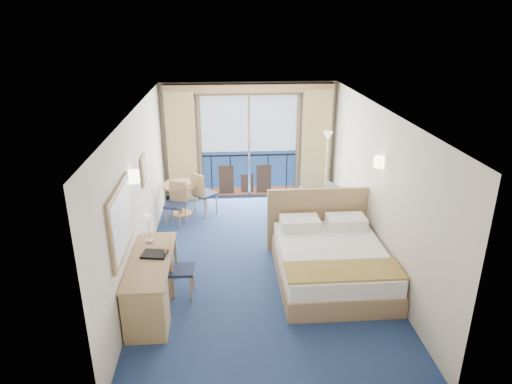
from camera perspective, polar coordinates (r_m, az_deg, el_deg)
name	(u,v)px	position (r m, az deg, el deg)	size (l,w,h in m)	color
floor	(260,261)	(8.22, 0.49, -8.58)	(6.50, 6.50, 0.00)	navy
room_walls	(260,166)	(7.50, 0.53, 3.28)	(4.04, 6.54, 2.72)	beige
balcony_door	(249,149)	(10.75, -0.91, 5.35)	(2.36, 0.03, 2.52)	navy
curtain_left	(182,147)	(10.60, -9.26, 5.59)	(0.65, 0.22, 2.55)	tan
curtain_right	(316,144)	(10.77, 7.48, 5.93)	(0.65, 0.22, 2.55)	tan
pelmet	(249,88)	(10.33, -0.87, 12.86)	(3.80, 0.25, 0.18)	tan
mirror	(121,220)	(6.31, -16.50, -3.43)	(0.05, 1.25, 0.95)	tan
wall_print	(144,170)	(8.08, -13.84, 2.66)	(0.04, 0.42, 0.52)	tan
sconce_left	(133,177)	(7.01, -15.07, 1.87)	(0.18, 0.18, 0.18)	#FFEBB2
sconce_right	(379,162)	(7.73, 15.14, 3.66)	(0.18, 0.18, 0.18)	#FFEBB2
bed	(330,260)	(7.67, 9.29, -8.37)	(1.90, 2.25, 1.19)	tan
nightstand	(346,224)	(9.05, 11.22, -3.90)	(0.46, 0.44, 0.61)	tan
phone	(348,207)	(8.93, 11.43, -1.87)	(0.18, 0.14, 0.08)	silver
armchair	(323,204)	(9.69, 8.41, -1.54)	(0.79, 0.82, 0.74)	#474D56
floor_lamp	(327,149)	(10.40, 8.90, 5.28)	(0.23, 0.23, 1.68)	silver
desk	(147,299)	(6.60, -13.44, -12.90)	(0.59, 1.73, 0.81)	tan
desk_chair	(175,266)	(7.15, -10.08, -9.06)	(0.41, 0.40, 0.93)	#1D2545
folder	(155,254)	(6.89, -12.57, -7.59)	(0.36, 0.27, 0.03)	black
desk_lamp	(148,222)	(7.14, -13.35, -3.72)	(0.12, 0.12, 0.45)	silver
round_table	(181,191)	(9.98, -9.42, 0.08)	(0.78, 0.78, 0.70)	tan
table_chair_a	(202,191)	(9.87, -6.77, 0.08)	(0.60, 0.60, 0.97)	#1D2545
table_chair_b	(176,201)	(9.59, -9.91, -1.07)	(0.48, 0.49, 0.88)	#1D2545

